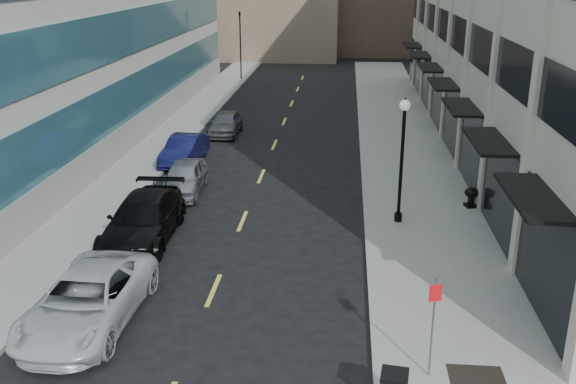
% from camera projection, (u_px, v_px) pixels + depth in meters
% --- Properties ---
extents(sidewalk_right, '(5.00, 80.00, 0.15)m').
position_uv_depth(sidewalk_right, '(413.00, 179.00, 31.44)').
color(sidewalk_right, gray).
rests_on(sidewalk_right, ground).
extents(sidewalk_left, '(3.00, 80.00, 0.15)m').
position_uv_depth(sidewalk_left, '(135.00, 171.00, 32.63)').
color(sidewalk_left, gray).
rests_on(sidewalk_left, ground).
extents(grate_far, '(1.40, 1.00, 0.01)m').
position_uv_depth(grate_far, '(476.00, 377.00, 16.20)').
color(grate_far, black).
rests_on(grate_far, sidewalk_right).
extents(road_centerline, '(0.15, 68.20, 0.01)m').
position_uv_depth(road_centerline, '(253.00, 196.00, 29.28)').
color(road_centerline, '#D8CC4C').
rests_on(road_centerline, ground).
extents(traffic_signal, '(0.66, 0.66, 6.98)m').
position_uv_depth(traffic_signal, '(240.00, 16.00, 56.95)').
color(traffic_signal, black).
rests_on(traffic_signal, ground).
extents(car_white_van, '(2.84, 5.84, 1.60)m').
position_uv_depth(car_white_van, '(88.00, 300.00, 18.61)').
color(car_white_van, silver).
rests_on(car_white_van, ground).
extents(car_black_pickup, '(2.49, 5.86, 1.69)m').
position_uv_depth(car_black_pickup, '(143.00, 219.00, 24.38)').
color(car_black_pickup, black).
rests_on(car_black_pickup, ground).
extents(car_silver_sedan, '(1.95, 4.42, 1.48)m').
position_uv_depth(car_silver_sedan, '(184.00, 178.00, 29.49)').
color(car_silver_sedan, gray).
rests_on(car_silver_sedan, ground).
extents(car_blue_sedan, '(1.88, 4.53, 1.46)m').
position_uv_depth(car_blue_sedan, '(184.00, 150.00, 34.04)').
color(car_blue_sedan, '#111443').
rests_on(car_blue_sedan, ground).
extents(car_grey_sedan, '(1.71, 4.25, 1.45)m').
position_uv_depth(car_grey_sedan, '(226.00, 123.00, 39.79)').
color(car_grey_sedan, slate).
rests_on(car_grey_sedan, ground).
extents(lamppost, '(0.42, 0.42, 5.10)m').
position_uv_depth(lamppost, '(402.00, 150.00, 25.08)').
color(lamppost, black).
rests_on(lamppost, sidewalk_right).
extents(sign_post, '(0.32, 0.12, 2.75)m').
position_uv_depth(sign_post, '(434.00, 315.00, 15.69)').
color(sign_post, slate).
rests_on(sign_post, sidewalk_right).
extents(urn_planter, '(0.63, 0.63, 0.87)m').
position_uv_depth(urn_planter, '(472.00, 195.00, 27.44)').
color(urn_planter, black).
rests_on(urn_planter, sidewalk_right).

